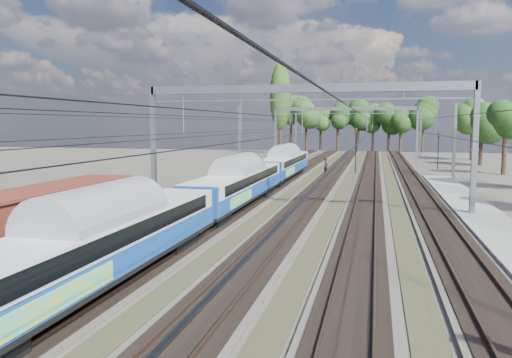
% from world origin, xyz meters
% --- Properties ---
extents(track_bed, '(21.00, 130.00, 0.34)m').
position_xyz_m(track_bed, '(-0.00, 45.00, 0.10)').
color(track_bed, '#47423A').
rests_on(track_bed, ground).
extents(catenary, '(25.65, 130.00, 9.00)m').
position_xyz_m(catenary, '(0.33, 52.69, 6.40)').
color(catenary, gray).
rests_on(catenary, ground).
extents(tree_belt, '(40.82, 100.70, 12.11)m').
position_xyz_m(tree_belt, '(7.49, 89.99, 7.94)').
color(tree_belt, black).
rests_on(tree_belt, ground).
extents(poplar, '(4.40, 4.40, 19.04)m').
position_xyz_m(poplar, '(-14.50, 98.00, 11.89)').
color(poplar, black).
rests_on(poplar, ground).
extents(emu_train, '(2.67, 56.50, 3.90)m').
position_xyz_m(emu_train, '(-4.50, 28.92, 2.29)').
color(emu_train, black).
rests_on(emu_train, ground).
extents(freight_boxcar, '(2.63, 12.70, 3.27)m').
position_xyz_m(freight_boxcar, '(-9.00, 12.86, 2.00)').
color(freight_boxcar, black).
rests_on(freight_boxcar, ground).
extents(worker, '(0.55, 0.77, 1.98)m').
position_xyz_m(worker, '(-0.88, 57.11, 0.99)').
color(worker, black).
rests_on(worker, ground).
extents(signal_near, '(0.35, 0.32, 5.72)m').
position_xyz_m(signal_near, '(2.70, 58.02, 3.62)').
color(signal_near, black).
rests_on(signal_near, ground).
extents(signal_far, '(0.32, 0.29, 5.07)m').
position_xyz_m(signal_far, '(13.46, 66.81, 3.21)').
color(signal_far, black).
rests_on(signal_far, ground).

